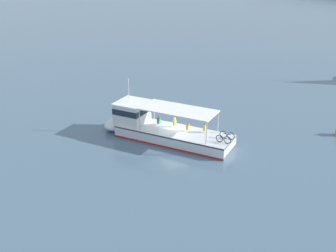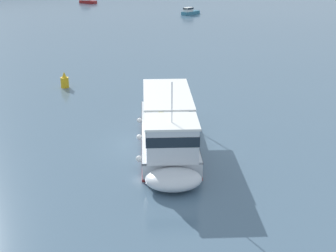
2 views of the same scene
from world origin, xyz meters
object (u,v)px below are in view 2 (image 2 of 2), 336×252
Objects in this scene: ferry_main at (169,138)px; motorboat_far_right at (87,0)px; channel_buoy at (65,81)px; motorboat_off_stern at (190,11)px.

ferry_main reaches higher than motorboat_far_right.
motorboat_far_right is (50.09, 61.58, -0.47)m from ferry_main.
ferry_main is 8.26× the size of channel_buoy.
ferry_main is 3.15× the size of motorboat_off_stern.
motorboat_far_right is at bearing 50.88° from ferry_main.
motorboat_off_stern is at bearing -90.97° from motorboat_far_right.
ferry_main is 60.74m from motorboat_off_stern.
channel_buoy is at bearing -156.79° from motorboat_off_stern.
ferry_main reaches higher than channel_buoy.
motorboat_off_stern is 26.58m from motorboat_far_right.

